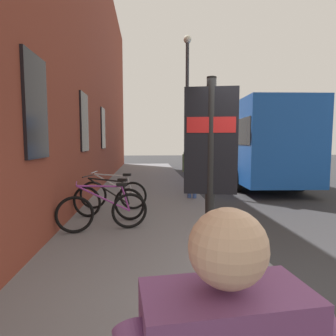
# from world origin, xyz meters

# --- Properties ---
(ground) EXTENTS (60.00, 60.00, 0.00)m
(ground) POSITION_xyz_m (6.00, -1.00, 0.00)
(ground) COLOR #2D2D30
(sidewalk_pavement) EXTENTS (24.00, 3.50, 0.12)m
(sidewalk_pavement) POSITION_xyz_m (8.00, 1.75, 0.06)
(sidewalk_pavement) COLOR slate
(sidewalk_pavement) RESTS_ON ground
(station_facade) EXTENTS (22.00, 0.65, 9.60)m
(station_facade) POSITION_xyz_m (8.99, 3.80, 4.79)
(station_facade) COLOR brown
(station_facade) RESTS_ON ground
(bicycle_by_door) EXTENTS (0.57, 1.74, 0.97)m
(bicycle_by_door) POSITION_xyz_m (2.92, 2.62, 0.51)
(bicycle_by_door) COLOR black
(bicycle_by_door) RESTS_ON sidewalk_pavement
(bicycle_leaning_wall) EXTENTS (0.71, 1.69, 0.97)m
(bicycle_leaning_wall) POSITION_xyz_m (3.80, 2.64, 0.51)
(bicycle_leaning_wall) COLOR black
(bicycle_leaning_wall) RESTS_ON sidewalk_pavement
(bicycle_nearest_sign) EXTENTS (0.48, 1.76, 0.97)m
(bicycle_nearest_sign) POSITION_xyz_m (4.73, 2.63, 0.51)
(bicycle_nearest_sign) COLOR black
(bicycle_nearest_sign) RESTS_ON sidewalk_pavement
(transit_info_sign) EXTENTS (0.19, 0.56, 2.40)m
(transit_info_sign) POSITION_xyz_m (0.29, 1.11, 1.72)
(transit_info_sign) COLOR black
(transit_info_sign) RESTS_ON sidewalk_pavement
(city_bus) EXTENTS (10.62, 3.10, 3.35)m
(city_bus) POSITION_xyz_m (11.08, -3.00, 1.92)
(city_bus) COLOR #1951B2
(city_bus) RESTS_ON ground
(pedestrian_by_facade) EXTENTS (0.44, 0.57, 1.66)m
(pedestrian_by_facade) POSITION_xyz_m (6.01, 0.36, 1.14)
(pedestrian_by_facade) COLOR #334C8C
(pedestrian_by_facade) RESTS_ON sidewalk_pavement
(street_lamp) EXTENTS (0.28, 0.28, 5.44)m
(street_lamp) POSITION_xyz_m (7.58, 0.30, 3.33)
(street_lamp) COLOR #333338
(street_lamp) RESTS_ON sidewalk_pavement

